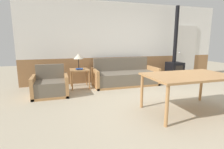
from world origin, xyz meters
name	(u,v)px	position (x,y,z in m)	size (l,w,h in m)	color
ground_plane	(171,104)	(0.00, 0.00, 0.00)	(16.00, 16.00, 0.00)	#B2A58C
wall_back	(128,43)	(0.00, 2.63, 1.35)	(7.20, 0.06, 2.70)	#996B42
couch	(125,77)	(-0.34, 2.00, 0.26)	(2.07, 0.90, 0.86)	#B27F4C
armchair	(51,87)	(-2.62, 1.46, 0.25)	(0.89, 0.72, 0.79)	#B27F4C
side_table	(80,72)	(-1.79, 2.05, 0.48)	(0.56, 0.56, 0.58)	#B27F4C
table_lamp	(78,57)	(-1.80, 2.14, 0.95)	(0.30, 0.30, 0.46)	black
book_stack	(79,69)	(-1.81, 1.95, 0.60)	(0.23, 0.16, 0.04)	black
dining_table	(189,78)	(0.06, -0.43, 0.69)	(1.68, 1.03, 0.76)	#B27F4C
wood_stove	(175,64)	(1.56, 2.04, 0.61)	(0.48, 0.51, 2.58)	black
entry_door	(186,52)	(2.43, 2.57, 1.00)	(0.89, 0.09, 1.99)	silver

